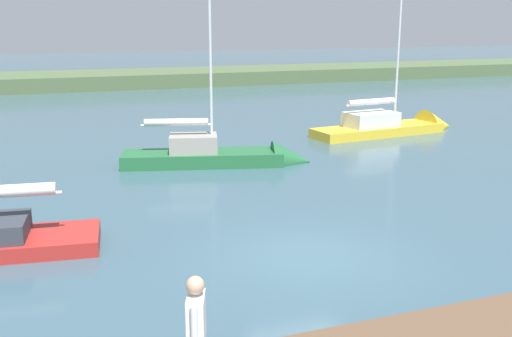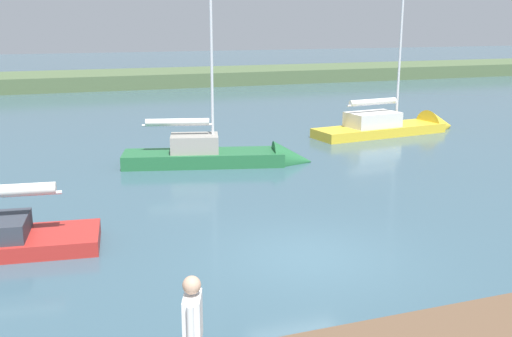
{
  "view_description": "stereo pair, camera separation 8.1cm",
  "coord_description": "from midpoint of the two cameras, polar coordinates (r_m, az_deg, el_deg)",
  "views": [
    {
      "loc": [
        5.89,
        12.26,
        5.55
      ],
      "look_at": [
        0.68,
        -1.83,
        1.83
      ],
      "focal_mm": 41.89,
      "sensor_mm": 36.0,
      "label": 1
    },
    {
      "loc": [
        5.81,
        12.29,
        5.55
      ],
      "look_at": [
        0.68,
        -1.83,
        1.83
      ],
      "focal_mm": 41.89,
      "sensor_mm": 36.0,
      "label": 2
    }
  ],
  "objects": [
    {
      "name": "sailboat_near_dock",
      "position": [
        31.3,
        13.22,
        3.79
      ],
      "size": [
        8.45,
        2.83,
        8.92
      ],
      "rotation": [
        0.0,
        0.0,
        3.26
      ],
      "color": "gold",
      "rests_on": "ground_plane"
    },
    {
      "name": "sailboat_far_right",
      "position": [
        23.79,
        -3.06,
        0.8
      ],
      "size": [
        7.68,
        3.56,
        9.77
      ],
      "rotation": [
        0.0,
        0.0,
        2.89
      ],
      "color": "#236638",
      "rests_on": "ground_plane"
    },
    {
      "name": "person_on_dock",
      "position": [
        7.84,
        -6.02,
        -15.08
      ],
      "size": [
        0.36,
        0.63,
        1.74
      ],
      "rotation": [
        0.0,
        0.0,
        2.81
      ],
      "color": "#28282D",
      "rests_on": "dock_pier"
    },
    {
      "name": "far_shoreline",
      "position": [
        54.24,
        -14.09,
        7.62
      ],
      "size": [
        180.0,
        8.0,
        2.4
      ],
      "primitive_type": "cube",
      "color": "#4C603D",
      "rests_on": "ground_plane"
    },
    {
      "name": "ground_plane",
      "position": [
        14.69,
        4.88,
        -8.36
      ],
      "size": [
        200.0,
        200.0,
        0.0
      ],
      "primitive_type": "plane",
      "color": "#385666"
    }
  ]
}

